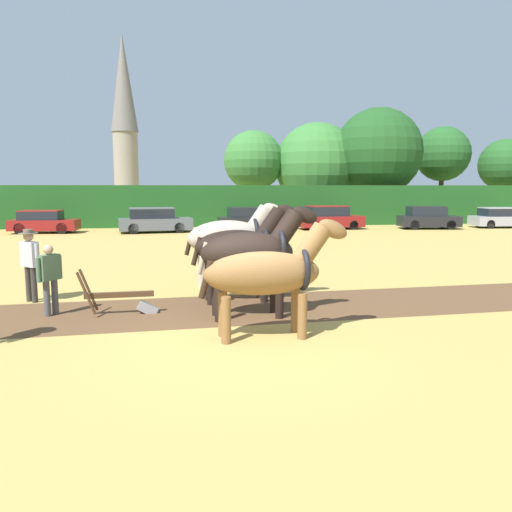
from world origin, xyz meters
TOP-DOWN VIEW (x-y plane):
  - ground_plane at (0.00, 0.00)m, footprint 240.00×240.00m
  - plowed_furrow_strip at (-3.49, 2.08)m, footprint 24.48×4.09m
  - hedgerow at (0.00, 27.27)m, footprint 78.83×1.20m
  - tree_left at (5.13, 33.67)m, footprint 5.09×5.09m
  - tree_center_left at (10.62, 33.38)m, footprint 7.25×7.25m
  - tree_center at (15.40, 31.49)m, footprint 7.34×7.34m
  - tree_center_right at (22.45, 33.69)m, footprint 4.89×4.89m
  - tree_right at (28.13, 32.90)m, footprint 4.61×4.61m
  - church_spire at (-7.44, 53.57)m, footprint 3.20×3.20m
  - draft_horse_lead_left at (0.39, -0.06)m, footprint 2.92×0.96m
  - draft_horse_lead_right at (0.32, 1.48)m, footprint 2.74×1.04m
  - draft_horse_trail_left at (0.25, 3.03)m, footprint 2.78×0.97m
  - draft_horse_trail_right at (0.17, 4.57)m, footprint 2.84×1.14m
  - plow at (-2.46, 2.13)m, footprint 1.74×0.48m
  - farmer_at_plow at (-4.09, 2.27)m, footprint 0.45×0.52m
  - farmer_beside_team at (0.39, 6.16)m, footprint 0.54×0.49m
  - farmer_onlooker_right at (-4.90, 3.73)m, footprint 0.55×0.49m
  - parked_car_left at (-9.58, 23.46)m, footprint 4.08×1.91m
  - parked_car_center_left at (-2.79, 22.79)m, footprint 4.68×2.37m
  - parked_car_center at (3.41, 23.56)m, footprint 4.43×2.25m
  - parked_car_center_right at (8.81, 23.55)m, footprint 4.49×2.14m
  - parked_car_right at (15.57, 22.78)m, footprint 4.15×2.21m
  - parked_car_far_right at (21.23, 22.94)m, footprint 4.43×2.12m

SIDE VIEW (x-z plane):
  - ground_plane at x=0.00m, z-range 0.00..0.00m
  - plowed_furrow_strip at x=-3.49m, z-range 0.00..0.01m
  - plow at x=-2.46m, z-range -0.24..0.89m
  - parked_car_far_right at x=21.23m, z-range -0.03..1.39m
  - parked_car_left at x=-9.58m, z-range -0.02..1.39m
  - parked_car_center at x=3.41m, z-range -0.03..1.49m
  - parked_car_right at x=15.57m, z-range -0.03..1.51m
  - parked_car_center_left at x=-2.79m, z-range -0.03..1.53m
  - parked_car_center_right at x=8.81m, z-range -0.04..1.55m
  - farmer_at_plow at x=-4.09m, z-range 0.12..1.70m
  - farmer_beside_team at x=0.39m, z-range 0.17..1.98m
  - farmer_onlooker_right at x=-4.90m, z-range 0.17..1.98m
  - draft_horse_lead_left at x=0.39m, z-range 0.09..2.40m
  - draft_horse_trail_left at x=0.25m, z-range 0.13..2.62m
  - draft_horse_lead_right at x=0.32m, z-range 0.18..2.67m
  - draft_horse_trail_right at x=0.17m, z-range 0.20..2.67m
  - hedgerow at x=0.00m, z-range 0.00..2.97m
  - tree_center_left at x=10.62m, z-range 0.55..8.90m
  - tree_right at x=28.13m, z-range 1.26..8.43m
  - tree_left at x=5.13m, z-range 1.25..8.87m
  - tree_center at x=15.40m, z-range 1.03..10.45m
  - tree_center_right at x=22.45m, z-range 1.66..9.91m
  - church_spire at x=-7.44m, z-range 0.48..21.29m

